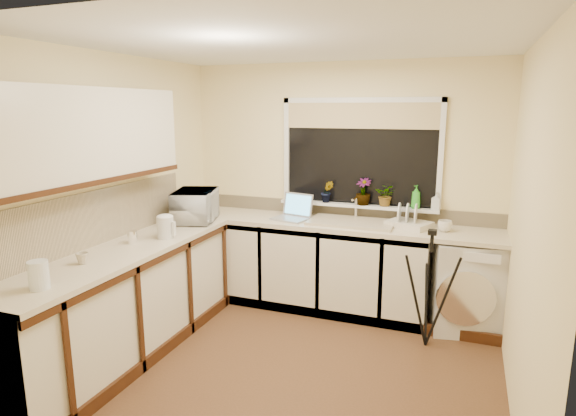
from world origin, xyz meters
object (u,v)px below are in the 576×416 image
Objects in this scene: laptop at (294,212)px; plant_c at (363,192)px; washing_machine at (466,284)px; glass_jug at (39,275)px; microwave at (195,206)px; plant_b at (327,192)px; steel_jar at (133,237)px; cup_back at (445,226)px; dish_rack at (409,224)px; cup_left at (82,258)px; soap_bottle_green at (416,197)px; soap_bottle_clear at (436,201)px; tripod at (429,289)px; kettle at (165,228)px; plant_d at (386,195)px.

laptop is 1.48× the size of plant_c.
glass_jug reaches higher than washing_machine.
microwave is 1.33m from plant_b.
cup_back is (2.40, 1.32, -0.00)m from steel_jar.
dish_rack is 4.27× the size of cup_left.
soap_bottle_green is 1.32× the size of soap_bottle_clear.
soap_bottle_green reaches higher than tripod.
kettle is 0.86× the size of plant_d.
laptop is at bearing -82.11° from microwave.
kettle reaches higher than tripod.
dish_rack is at bearing 30.53° from kettle.
laptop reaches higher than tripod.
glass_jug is at bearing -122.07° from tripod.
dish_rack is 1.66× the size of soap_bottle_green.
soap_bottle_green reaches higher than glass_jug.
plant_d reaches higher than dish_rack.
washing_machine is at bearing 75.77° from tripod.
tripod is at bearing -5.80° from laptop.
steel_jar is 2.40m from plant_d.
glass_jug is 0.67× the size of plant_c.
steel_jar is at bearing -112.12° from laptop.
steel_jar reaches higher than cup_left.
plant_d is 2.80m from cup_left.
steel_jar is 0.90m from microwave.
laptop is 0.40m from plant_b.
laptop is at bearing -170.51° from soap_bottle_clear.
kettle is 0.82m from cup_left.
soap_bottle_green reaches higher than cup_left.
soap_bottle_clear is (2.14, 1.31, 0.14)m from kettle.
kettle is 1.28m from glass_jug.
microwave is at bearing 91.71° from glass_jug.
washing_machine is at bearing 35.82° from cup_left.
laptop is at bearing 169.56° from washing_machine.
plant_b reaches higher than kettle.
microwave is 2.15m from soap_bottle_green.
cup_back is (1.46, -0.00, -0.02)m from laptop.
plant_b is (-0.85, 0.16, 0.23)m from dish_rack.
glass_jug reaches higher than cup_left.
plant_b is at bearing 66.56° from glass_jug.
plant_b reaches higher than washing_machine.
steel_jar is 0.57m from cup_left.
soap_bottle_green is (0.88, 0.01, 0.00)m from plant_b.
plant_d is (-0.80, 0.23, 0.74)m from washing_machine.
cup_back is (-0.22, -0.00, 0.53)m from washing_machine.
plant_c is (1.60, 1.53, 0.23)m from steel_jar.
microwave is (-2.56, -0.43, 0.63)m from washing_machine.
cup_back is (2.24, 1.08, -0.04)m from kettle.
dish_rack is 0.72m from tripod.
kettle is 2.51m from soap_bottle_clear.
kettle reaches higher than washing_machine.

